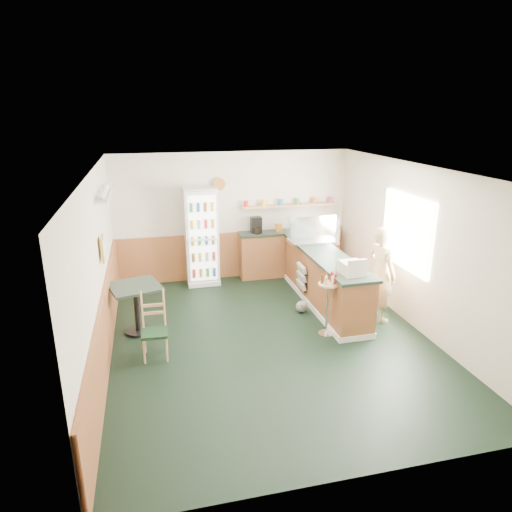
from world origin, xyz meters
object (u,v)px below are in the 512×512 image
object	(u,v)px
cafe_table	(136,299)
cafe_chair	(154,323)
cash_register	(352,268)
display_case	(313,230)
drinks_fridge	(202,237)
shopkeeper	(381,274)
condiment_stand	(328,296)

from	to	relation	value
cafe_table	cafe_chair	size ratio (longest dim) A/B	0.93
cash_register	cafe_table	distance (m)	3.53
display_case	cafe_table	distance (m)	3.62
drinks_fridge	display_case	distance (m)	2.30
display_case	cash_register	bearing A→B (deg)	-90.00
cash_register	shopkeeper	world-z (taller)	shopkeeper
display_case	cafe_chair	world-z (taller)	display_case
cafe_table	shopkeeper	bearing A→B (deg)	-6.30
condiment_stand	cafe_table	world-z (taller)	condiment_stand
display_case	cafe_chair	bearing A→B (deg)	-149.56
display_case	cafe_table	size ratio (longest dim) A/B	1.00
condiment_stand	cafe_table	distance (m)	3.10
drinks_fridge	cafe_chair	distance (m)	3.04
cash_register	display_case	bearing A→B (deg)	86.93
drinks_fridge	cash_register	world-z (taller)	drinks_fridge
drinks_fridge	cafe_chair	world-z (taller)	drinks_fridge
condiment_stand	cash_register	bearing A→B (deg)	2.22
display_case	cafe_table	xyz separation A→B (m)	(-3.40, -1.05, -0.69)
condiment_stand	shopkeeper	bearing A→B (deg)	16.84
cash_register	drinks_fridge	bearing A→B (deg)	123.64
drinks_fridge	display_case	xyz separation A→B (m)	(2.07, -0.96, 0.26)
shopkeeper	cafe_chair	world-z (taller)	shopkeeper
drinks_fridge	shopkeeper	size ratio (longest dim) A/B	1.20
display_case	cash_register	world-z (taller)	display_case
cash_register	cafe_chair	distance (m)	3.19
drinks_fridge	cafe_table	size ratio (longest dim) A/B	2.17
drinks_fridge	condiment_stand	distance (m)	3.27
drinks_fridge	cafe_chair	bearing A→B (deg)	-110.85
drinks_fridge	cafe_table	world-z (taller)	drinks_fridge
drinks_fridge	shopkeeper	distance (m)	3.71
shopkeeper	condiment_stand	size ratio (longest dim) A/B	1.62
cash_register	condiment_stand	bearing A→B (deg)	179.15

